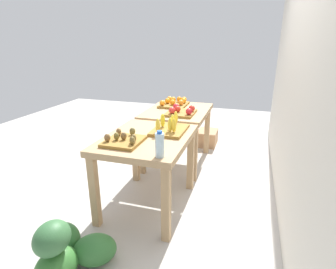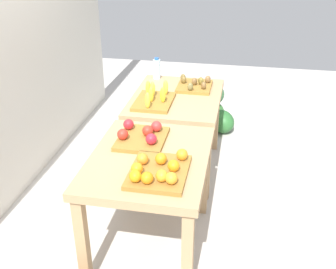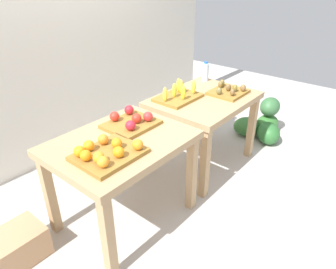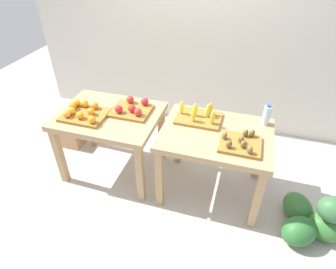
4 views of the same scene
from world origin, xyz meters
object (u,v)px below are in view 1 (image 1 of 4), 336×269
object	(u,v)px
kiwi_bin	(124,140)
cardboard_produce_box	(207,138)
display_table_left	(177,118)
water_bottle	(160,145)
watermelon_pile	(68,249)
banana_crate	(169,128)
orange_bin	(174,103)
display_table_right	(147,147)
apple_bin	(181,111)

from	to	relation	value
kiwi_bin	cardboard_produce_box	size ratio (longest dim) A/B	0.90
cardboard_produce_box	display_table_left	bearing A→B (deg)	-20.41
water_bottle	watermelon_pile	distance (m)	1.04
banana_crate	watermelon_pile	distance (m)	1.41
orange_bin	watermelon_pile	bearing A→B (deg)	-3.84
banana_crate	cardboard_produce_box	bearing A→B (deg)	175.50
kiwi_bin	watermelon_pile	world-z (taller)	kiwi_bin
banana_crate	cardboard_produce_box	world-z (taller)	banana_crate
banana_crate	kiwi_bin	size ratio (longest dim) A/B	1.22
kiwi_bin	orange_bin	bearing A→B (deg)	179.04
kiwi_bin	watermelon_pile	distance (m)	0.98
cardboard_produce_box	water_bottle	bearing A→B (deg)	-0.57
display_table_right	watermelon_pile	distance (m)	1.12
display_table_right	kiwi_bin	distance (m)	0.30
water_bottle	banana_crate	bearing A→B (deg)	-169.95
display_table_left	cardboard_produce_box	xyz separation A→B (m)	(-0.81, 0.30, -0.53)
kiwi_bin	banana_crate	bearing A→B (deg)	145.26
display_table_right	kiwi_bin	xyz separation A→B (m)	(0.23, -0.14, 0.14)
display_table_right	water_bottle	xyz separation A→B (m)	(0.43, 0.28, 0.21)
apple_bin	cardboard_produce_box	world-z (taller)	apple_bin
orange_bin	cardboard_produce_box	xyz separation A→B (m)	(-0.58, 0.41, -0.68)
kiwi_bin	cardboard_produce_box	distance (m)	2.30
watermelon_pile	water_bottle	bearing A→B (deg)	135.36
banana_crate	orange_bin	bearing A→B (deg)	-166.42
apple_bin	water_bottle	distance (m)	1.34
banana_crate	watermelon_pile	xyz separation A→B (m)	(1.18, -0.43, -0.63)
banana_crate	kiwi_bin	world-z (taller)	banana_crate
kiwi_bin	apple_bin	bearing A→B (deg)	168.02
apple_bin	banana_crate	distance (m)	0.70
apple_bin	banana_crate	world-z (taller)	banana_crate
display_table_left	display_table_right	world-z (taller)	same
display_table_left	kiwi_bin	world-z (taller)	kiwi_bin
cardboard_produce_box	kiwi_bin	bearing A→B (deg)	-11.44
display_table_left	apple_bin	size ratio (longest dim) A/B	2.60
watermelon_pile	kiwi_bin	bearing A→B (deg)	170.19
display_table_left	apple_bin	distance (m)	0.28
apple_bin	kiwi_bin	distance (m)	1.16
kiwi_bin	water_bottle	bearing A→B (deg)	64.30
display_table_right	watermelon_pile	world-z (taller)	display_table_right
water_bottle	cardboard_produce_box	bearing A→B (deg)	179.43
banana_crate	cardboard_produce_box	xyz separation A→B (m)	(-1.72, 0.14, -0.68)
display_table_left	orange_bin	bearing A→B (deg)	-153.62
display_table_left	display_table_right	distance (m)	1.12
water_bottle	cardboard_produce_box	xyz separation A→B (m)	(-2.35, 0.02, -0.75)
apple_bin	water_bottle	world-z (taller)	water_bottle
banana_crate	kiwi_bin	bearing A→B (deg)	-34.74
water_bottle	display_table_right	bearing A→B (deg)	-147.04
display_table_right	cardboard_produce_box	world-z (taller)	display_table_right
cardboard_produce_box	apple_bin	bearing A→B (deg)	-10.84
kiwi_bin	cardboard_produce_box	world-z (taller)	kiwi_bin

